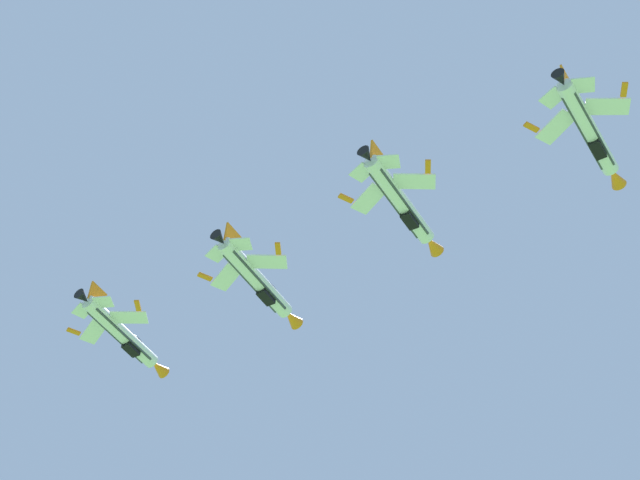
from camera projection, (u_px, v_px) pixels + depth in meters
name	position (u px, v px, depth m)	size (l,w,h in m)	color
fighter_jet_lead	(122.00, 334.00, 127.99)	(10.49, 15.90, 4.37)	white
fighter_jet_left_wing	(257.00, 280.00, 118.81)	(10.47, 15.90, 4.38)	white
fighter_jet_right_wing	(401.00, 202.00, 112.74)	(10.47, 15.90, 4.38)	white
fighter_jet_left_outer	(589.00, 130.00, 107.95)	(10.48, 15.90, 4.37)	white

